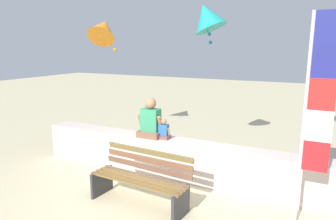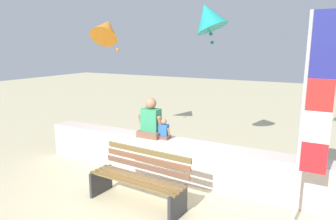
{
  "view_description": "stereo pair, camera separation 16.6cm",
  "coord_description": "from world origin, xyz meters",
  "px_view_note": "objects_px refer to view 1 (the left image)",
  "views": [
    {
      "loc": [
        2.38,
        -4.05,
        2.59
      ],
      "look_at": [
        -0.24,
        1.2,
        1.37
      ],
      "focal_mm": 32.4,
      "sensor_mm": 36.0,
      "label": 1
    },
    {
      "loc": [
        2.53,
        -3.97,
        2.59
      ],
      "look_at": [
        -0.24,
        1.2,
        1.37
      ],
      "focal_mm": 32.4,
      "sensor_mm": 36.0,
      "label": 2
    }
  ],
  "objects_px": {
    "park_bench": "(141,179)",
    "flag_banner": "(315,107)",
    "kite_teal": "(207,17)",
    "person_child": "(164,131)",
    "person_adult": "(151,122)",
    "kite_orange": "(103,29)"
  },
  "relations": [
    {
      "from": "park_bench",
      "to": "flag_banner",
      "type": "bearing_deg",
      "value": 10.09
    },
    {
      "from": "flag_banner",
      "to": "kite_teal",
      "type": "xyz_separation_m",
      "value": [
        -2.24,
        1.92,
        1.43
      ]
    },
    {
      "from": "person_child",
      "to": "flag_banner",
      "type": "distance_m",
      "value": 2.93
    },
    {
      "from": "person_adult",
      "to": "kite_teal",
      "type": "xyz_separation_m",
      "value": [
        0.76,
        1.14,
        2.14
      ]
    },
    {
      "from": "flag_banner",
      "to": "kite_teal",
      "type": "distance_m",
      "value": 3.28
    },
    {
      "from": "kite_teal",
      "to": "kite_orange",
      "type": "bearing_deg",
      "value": 175.55
    },
    {
      "from": "person_child",
      "to": "flag_banner",
      "type": "height_order",
      "value": "flag_banner"
    },
    {
      "from": "park_bench",
      "to": "kite_orange",
      "type": "bearing_deg",
      "value": 136.1
    },
    {
      "from": "park_bench",
      "to": "kite_teal",
      "type": "distance_m",
      "value": 3.68
    },
    {
      "from": "person_adult",
      "to": "kite_teal",
      "type": "distance_m",
      "value": 2.54
    },
    {
      "from": "park_bench",
      "to": "person_adult",
      "type": "relative_size",
      "value": 2.13
    },
    {
      "from": "park_bench",
      "to": "kite_orange",
      "type": "relative_size",
      "value": 1.59
    },
    {
      "from": "person_adult",
      "to": "kite_orange",
      "type": "distance_m",
      "value": 3.25
    },
    {
      "from": "flag_banner",
      "to": "kite_orange",
      "type": "bearing_deg",
      "value": 157.52
    },
    {
      "from": "flag_banner",
      "to": "kite_orange",
      "type": "relative_size",
      "value": 2.78
    },
    {
      "from": "kite_teal",
      "to": "kite_orange",
      "type": "height_order",
      "value": "kite_teal"
    },
    {
      "from": "person_child",
      "to": "park_bench",
      "type": "bearing_deg",
      "value": -80.72
    },
    {
      "from": "person_adult",
      "to": "person_child",
      "type": "bearing_deg",
      "value": 0.1
    },
    {
      "from": "park_bench",
      "to": "kite_teal",
      "type": "bearing_deg",
      "value": 83.73
    },
    {
      "from": "park_bench",
      "to": "kite_orange",
      "type": "xyz_separation_m",
      "value": [
        -2.69,
        2.59,
        2.64
      ]
    },
    {
      "from": "person_child",
      "to": "flag_banner",
      "type": "bearing_deg",
      "value": -16.0
    },
    {
      "from": "park_bench",
      "to": "flag_banner",
      "type": "distance_m",
      "value": 2.88
    }
  ]
}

